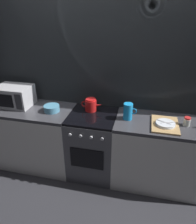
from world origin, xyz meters
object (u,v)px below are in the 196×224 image
(stove_unit, at_px, (93,145))
(spice_jar, at_px, (187,122))
(microwave, at_px, (14,96))
(kettle, at_px, (91,105))
(mixing_bowl, at_px, (52,108))
(pitcher, at_px, (128,112))
(dish_pile, at_px, (165,124))

(stove_unit, height_order, spice_jar, spice_jar)
(stove_unit, distance_m, microwave, 1.24)
(kettle, distance_m, mixing_bowl, 0.51)
(mixing_bowl, distance_m, pitcher, 0.98)
(kettle, relative_size, dish_pile, 0.71)
(kettle, bearing_deg, spice_jar, -6.10)
(pitcher, bearing_deg, microwave, 178.16)
(stove_unit, bearing_deg, microwave, 177.49)
(microwave, height_order, mixing_bowl, microwave)
(stove_unit, bearing_deg, pitcher, -0.18)
(pitcher, height_order, spice_jar, pitcher)
(pitcher, bearing_deg, spice_jar, -0.28)
(kettle, xyz_separation_m, dish_pile, (0.92, -0.18, -0.06))
(spice_jar, bearing_deg, mixing_bowl, -179.67)
(dish_pile, bearing_deg, mixing_bowl, 177.95)
(mixing_bowl, height_order, spice_jar, spice_jar)
(mixing_bowl, distance_m, dish_pile, 1.41)
(kettle, relative_size, spice_jar, 2.71)
(pitcher, xyz_separation_m, spice_jar, (0.67, -0.00, -0.05))
(dish_pile, bearing_deg, spice_jar, 14.17)
(kettle, bearing_deg, microwave, -176.11)
(mixing_bowl, xyz_separation_m, pitcher, (0.98, 0.01, 0.06))
(microwave, height_order, dish_pile, microwave)
(microwave, xyz_separation_m, mixing_bowl, (0.56, -0.06, -0.10))
(dish_pile, distance_m, spice_jar, 0.25)
(pitcher, bearing_deg, dish_pile, -8.30)
(dish_pile, bearing_deg, stove_unit, 175.77)
(spice_jar, bearing_deg, stove_unit, 179.76)
(spice_jar, bearing_deg, kettle, 173.90)
(stove_unit, height_order, mixing_bowl, mixing_bowl)
(dish_pile, bearing_deg, pitcher, 171.70)
(pitcher, relative_size, spice_jar, 1.90)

